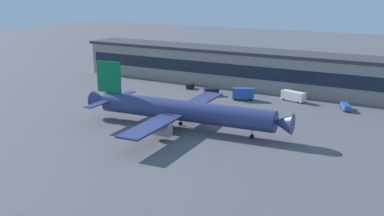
% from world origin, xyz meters
% --- Properties ---
extents(ground_plane, '(600.00, 600.00, 0.00)m').
position_xyz_m(ground_plane, '(0.00, 0.00, 0.00)').
color(ground_plane, '#56565B').
extents(terminal_building, '(170.12, 16.48, 14.14)m').
position_xyz_m(terminal_building, '(0.00, 60.56, 7.09)').
color(terminal_building, gray).
rests_on(terminal_building, ground_plane).
extents(airliner, '(59.81, 51.23, 16.92)m').
position_xyz_m(airliner, '(-4.52, -0.19, 5.08)').
color(airliner, navy).
rests_on(airliner, ground_plane).
extents(fuel_truck, '(8.85, 5.13, 3.35)m').
position_xyz_m(fuel_truck, '(11.41, 45.61, 1.88)').
color(fuel_truck, white).
rests_on(fuel_truck, ground_plane).
extents(baggage_tug, '(2.42, 3.79, 1.85)m').
position_xyz_m(baggage_tug, '(-28.67, 45.10, 1.09)').
color(baggage_tug, black).
rests_on(baggage_tug, ground_plane).
extents(catering_truck, '(7.64, 5.30, 4.15)m').
position_xyz_m(catering_truck, '(-3.68, 38.75, 2.29)').
color(catering_truck, '#2651A5').
rests_on(catering_truck, ground_plane).
extents(crew_van, '(5.25, 5.21, 2.55)m').
position_xyz_m(crew_van, '(-16.39, 39.02, 1.46)').
color(crew_van, black).
rests_on(crew_van, ground_plane).
extents(belt_loader, '(4.58, 6.63, 1.95)m').
position_xyz_m(belt_loader, '(29.44, 42.73, 1.15)').
color(belt_loader, '#2651A5').
rests_on(belt_loader, ground_plane).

